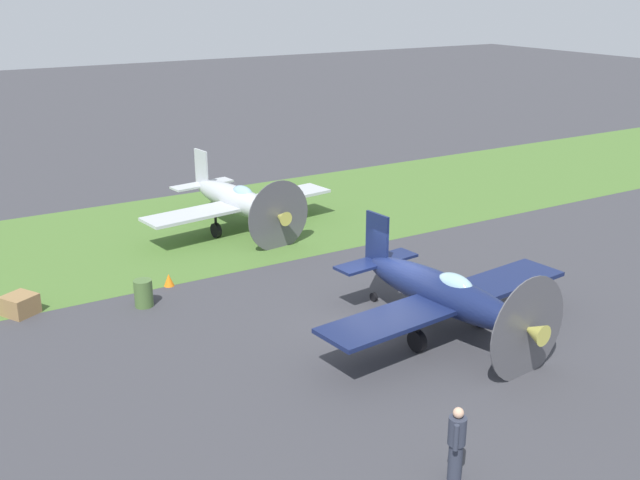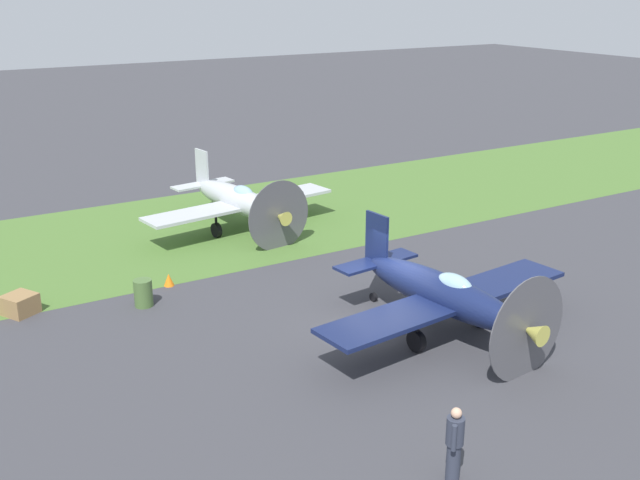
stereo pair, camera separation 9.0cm
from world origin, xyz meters
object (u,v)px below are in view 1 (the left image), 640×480
Objects in this scene: ground_crew_chief at (456,442)px; runway_marker_cone at (169,280)px; airplane_wingman at (238,200)px; fuel_drum at (143,293)px; airplane_lead at (444,293)px; supply_crate at (20,305)px.

runway_marker_cone is at bearing 51.91° from ground_crew_chief.
airplane_wingman reaches higher than fuel_drum.
airplane_lead is 9.95× the size of fuel_drum.
airplane_wingman reaches higher than runway_marker_cone.
supply_crate is 4.85m from runway_marker_cone.
fuel_drum is (6.94, -6.59, -0.88)m from airplane_lead.
runway_marker_cone is at bearing 177.73° from supply_crate.
airplane_lead is at bearing 86.33° from airplane_wingman.
airplane_lead reaches higher than runway_marker_cone.
airplane_wingman is at bearing -91.93° from airplane_lead.
fuel_drum reaches higher than runway_marker_cone.
fuel_drum is 3.83m from supply_crate.
supply_crate is (10.50, -8.00, -1.01)m from airplane_lead.
ground_crew_chief reaches higher than fuel_drum.
ground_crew_chief is 13.41m from runway_marker_cone.
fuel_drum is (2.70, -12.10, -0.46)m from ground_crew_chief.
fuel_drum reaches higher than supply_crate.
fuel_drum is at bearing -49.64° from airplane_lead.
supply_crate is (6.26, -13.51, -0.59)m from ground_crew_chief.
supply_crate is (3.56, -1.41, -0.13)m from fuel_drum.
airplane_lead is 12.31m from airplane_wingman.
ground_crew_chief reaches higher than supply_crate.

